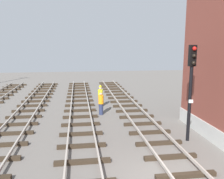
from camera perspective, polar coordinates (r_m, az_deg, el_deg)
The scene contains 5 objects.
ground_plane at distance 10.22m, azimuth 12.27°, elevation -20.13°, with size 80.00×80.00×0.00m, color #605B56.
track_near_building at distance 10.48m, azimuth 17.16°, elevation -18.74°, with size 2.50×49.73×0.32m.
signal_mast at distance 13.27m, azimuth 18.29°, elevation 1.72°, with size 0.36×0.40×5.19m.
track_worker_foreground at distance 18.02m, azimuth -2.63°, elevation -3.14°, with size 0.40×0.40×1.87m.
track_worker_distant at distance 20.27m, azimuth -2.77°, elevation -1.61°, with size 0.40×0.40×1.87m.
Camera 1 is at (-3.24, -8.21, 5.16)m, focal length 38.41 mm.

